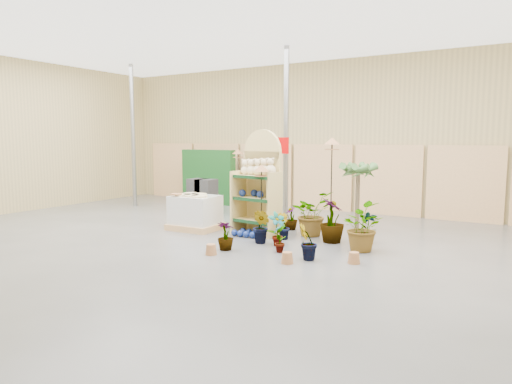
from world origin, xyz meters
TOP-DOWN VIEW (x-y plane):
  - room at (0.00, 0.91)m, footprint 15.20×12.10m
  - display_shelf at (0.19, 1.87)m, footprint 1.06×0.74m
  - teddy_bears at (0.23, 1.75)m, footprint 0.89×0.24m
  - gazing_balls_shelf at (0.19, 1.73)m, footprint 0.87×0.30m
  - gazing_balls_floor at (0.10, 1.40)m, footprint 0.63×0.39m
  - pallet_stack at (-1.38, 1.47)m, footprint 1.19×1.01m
  - charcoal_planters at (-2.73, 3.49)m, footprint 0.80×0.50m
  - trellis_stock at (-3.80, 5.20)m, footprint 2.00×0.30m
  - offer_sign at (0.10, 2.98)m, footprint 0.50×0.08m
  - bird_table_front at (0.48, 1.43)m, footprint 0.34×0.34m
  - bird_table_right at (1.92, 1.84)m, footprint 0.34×0.34m
  - bird_table_back at (-1.97, 4.24)m, footprint 0.34×0.34m
  - palm at (2.04, 3.20)m, footprint 0.70×0.70m
  - potted_plant_0 at (1.13, 0.94)m, footprint 0.41×0.45m
  - potted_plant_1 at (0.75, 0.98)m, footprint 0.48×0.44m
  - potted_plant_3 at (1.95, 1.85)m, footprint 0.74×0.74m
  - potted_plant_4 at (2.62, 2.18)m, footprint 0.41×0.34m
  - potted_plant_5 at (0.93, 1.58)m, footprint 0.33×0.27m
  - potted_plant_6 at (1.29, 2.25)m, footprint 0.98×1.07m
  - potted_plant_7 at (0.42, 0.14)m, footprint 0.38×0.38m
  - potted_plant_8 at (1.41, 0.53)m, footprint 0.33×0.39m
  - potted_plant_9 at (2.12, 0.26)m, footprint 0.41×0.45m
  - potted_plant_10 at (2.68, 1.44)m, footprint 1.11×1.12m
  - potted_plant_11 at (0.61, 2.61)m, footprint 0.45×0.45m

SIDE VIEW (x-z plane):
  - gazing_balls_floor at x=0.10m, z-range 0.00..0.15m
  - potted_plant_5 at x=0.93m, z-range 0.00..0.56m
  - potted_plant_11 at x=0.61m, z-range 0.00..0.57m
  - potted_plant_7 at x=0.42m, z-range 0.00..0.57m
  - potted_plant_8 at x=1.41m, z-range 0.00..0.62m
  - potted_plant_9 at x=2.12m, z-range 0.00..0.67m
  - potted_plant_4 at x=2.62m, z-range 0.00..0.68m
  - potted_plant_0 at x=1.13m, z-range 0.00..0.71m
  - potted_plant_1 at x=0.75m, z-range 0.00..0.72m
  - pallet_stack at x=-1.38m, z-range -0.02..0.83m
  - potted_plant_3 at x=1.95m, z-range 0.00..0.94m
  - potted_plant_10 at x=2.68m, z-range 0.00..0.94m
  - potted_plant_6 at x=1.29m, z-range 0.00..1.00m
  - charcoal_planters at x=-2.73m, z-range 0.00..1.00m
  - trellis_stock at x=-3.80m, z-range 0.00..1.80m
  - gazing_balls_shelf at x=0.19m, z-range 0.85..1.02m
  - display_shelf at x=0.19m, z-range -0.10..2.28m
  - palm at x=2.04m, z-range 0.60..2.32m
  - bird_table_front at x=0.48m, z-range 0.68..2.29m
  - teddy_bears at x=0.23m, z-range 1.31..1.70m
  - offer_sign at x=0.10m, z-range 0.47..2.67m
  - bird_table_back at x=-1.97m, z-range 0.80..2.66m
  - bird_table_right at x=1.92m, z-range 0.94..3.13m
  - room at x=0.00m, z-range -0.14..4.56m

